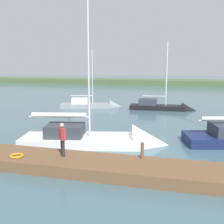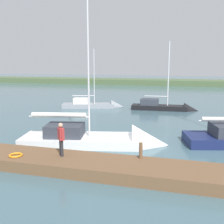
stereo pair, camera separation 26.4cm
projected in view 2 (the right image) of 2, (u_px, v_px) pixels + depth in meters
name	position (u px, v px, depth m)	size (l,w,h in m)	color
ground_plane	(120.00, 145.00, 16.97)	(200.00, 200.00, 0.00)	#42606B
far_shoreline	(171.00, 85.00, 64.76)	(180.00, 8.00, 2.40)	#4C603D
dock_pier	(97.00, 166.00, 12.71)	(19.00, 2.38, 0.55)	brown
mooring_post_near	(141.00, 151.00, 12.89)	(0.16, 0.16, 0.78)	brown
life_ring_buoy	(16.00, 155.00, 13.27)	(0.66, 0.66, 0.10)	orange
sailboat_outer_mooring	(107.00, 143.00, 16.94)	(9.42, 4.32, 11.27)	white
sailboat_inner_slip	(166.00, 109.00, 29.67)	(7.21, 2.07, 8.13)	black
sailboat_far_left	(96.00, 106.00, 31.27)	(7.20, 3.50, 7.33)	gray
person_on_dock	(61.00, 137.00, 13.15)	(0.46, 0.49, 1.66)	#28282D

